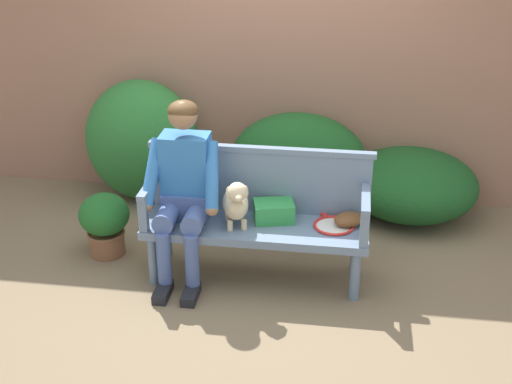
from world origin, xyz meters
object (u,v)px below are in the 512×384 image
object	(u,v)px
dog_on_bench	(236,202)
potted_plant	(105,221)
person_seated	(184,185)
sports_bag	(274,211)
tennis_racket	(332,224)
garden_bench	(256,231)
baseball_glove	(349,219)

from	to	relation	value
dog_on_bench	potted_plant	world-z (taller)	dog_on_bench
person_seated	potted_plant	distance (m)	0.82
dog_on_bench	sports_bag	distance (m)	0.31
tennis_racket	sports_bag	world-z (taller)	sports_bag
garden_bench	tennis_racket	distance (m)	0.54
sports_bag	potted_plant	bearing A→B (deg)	176.05
baseball_glove	potted_plant	distance (m)	1.86
person_seated	sports_bag	world-z (taller)	person_seated
tennis_racket	sports_bag	distance (m)	0.42
dog_on_bench	potted_plant	xyz separation A→B (m)	(-1.06, 0.23, -0.34)
dog_on_bench	tennis_racket	distance (m)	0.70
garden_bench	dog_on_bench	xyz separation A→B (m)	(-0.13, -0.06, 0.25)
person_seated	tennis_racket	xyz separation A→B (m)	(1.05, 0.07, -0.26)
garden_bench	dog_on_bench	world-z (taller)	dog_on_bench
garden_bench	tennis_racket	size ratio (longest dim) A/B	2.80
garden_bench	potted_plant	world-z (taller)	potted_plant
person_seated	potted_plant	world-z (taller)	person_seated
dog_on_bench	baseball_glove	bearing A→B (deg)	9.81
garden_bench	tennis_racket	bearing A→B (deg)	6.26
garden_bench	potted_plant	distance (m)	1.21
dog_on_bench	potted_plant	bearing A→B (deg)	167.88
garden_bench	sports_bag	xyz separation A→B (m)	(0.12, 0.08, 0.13)
tennis_racket	baseball_glove	distance (m)	0.12
garden_bench	potted_plant	size ratio (longest dim) A/B	3.16
garden_bench	dog_on_bench	distance (m)	0.29
tennis_racket	baseball_glove	world-z (taller)	baseball_glove
baseball_glove	potted_plant	bearing A→B (deg)	145.41
garden_bench	sports_bag	world-z (taller)	sports_bag
garden_bench	person_seated	world-z (taller)	person_seated
baseball_glove	potted_plant	xyz separation A→B (m)	(-1.84, 0.09, -0.20)
baseball_glove	sports_bag	xyz separation A→B (m)	(-0.53, 0.00, 0.03)
tennis_racket	garden_bench	bearing A→B (deg)	-173.74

